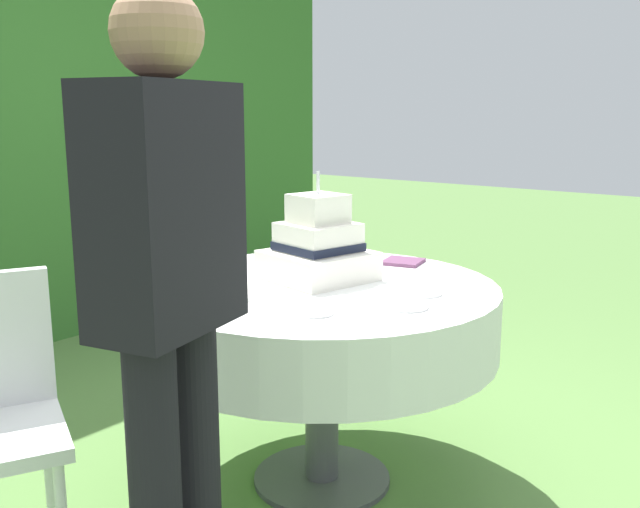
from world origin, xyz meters
TOP-DOWN VIEW (x-y plane):
  - ground_plane at (0.00, 0.00)m, footprint 20.00×20.00m
  - cake_table at (0.00, 0.00)m, footprint 1.23×1.23m
  - wedding_cake at (0.06, 0.06)m, footprint 0.38×0.38m
  - serving_plate_near at (0.10, -0.35)m, footprint 0.12×0.12m
  - serving_plate_far at (-0.07, -0.39)m, footprint 0.13×0.13m
  - serving_plate_left at (-0.30, -0.21)m, footprint 0.11×0.11m
  - serving_plate_right at (-0.34, 0.09)m, footprint 0.11×0.11m
  - napkin_stack at (0.47, -0.04)m, footprint 0.18×0.18m
  - standing_person at (-0.87, -0.25)m, footprint 0.40×0.28m

SIDE VIEW (x-z plane):
  - ground_plane at x=0.00m, z-range 0.00..0.00m
  - cake_table at x=0.00m, z-range 0.25..0.99m
  - serving_plate_near at x=0.10m, z-range 0.74..0.76m
  - serving_plate_far at x=-0.07m, z-range 0.74..0.76m
  - serving_plate_left at x=-0.30m, z-range 0.74..0.76m
  - serving_plate_right at x=-0.34m, z-range 0.74..0.76m
  - napkin_stack at x=0.47m, z-range 0.74..0.76m
  - wedding_cake at x=0.06m, z-range 0.66..1.05m
  - standing_person at x=-0.87m, z-range 0.13..1.73m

